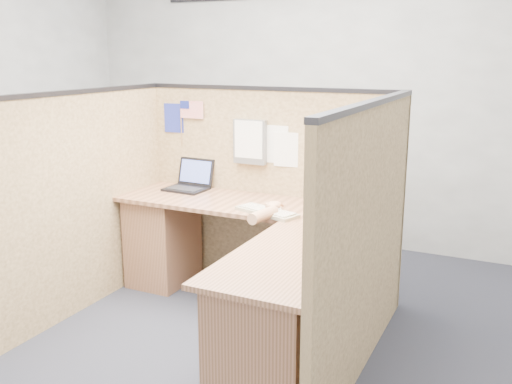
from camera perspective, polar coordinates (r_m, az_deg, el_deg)
The scene contains 13 objects.
floor at distance 3.76m, azimuth -5.43°, elevation -14.31°, with size 5.00×5.00×0.00m, color #21232F.
wall_back at distance 5.38m, azimuth 6.85°, elevation 9.75°, with size 5.00×5.00×0.00m, color gray.
cubicle_partitions at distance 3.83m, azimuth -2.39°, elevation -1.39°, with size 2.06×1.83×1.53m.
l_desk at distance 3.74m, azimuth -0.86°, elevation -7.78°, with size 1.95×1.75×0.73m.
laptop at distance 4.49m, azimuth -6.62°, elevation 1.03°, with size 0.32×0.31×0.23m.
keyboard at distance 3.77m, azimuth 1.09°, elevation -1.97°, with size 0.48×0.28×0.03m.
mouse at distance 3.81m, azimuth 1.82°, elevation -1.68°, with size 0.11×0.07×0.05m, color silver.
hand_forearm at distance 3.68m, azimuth 1.07°, elevation -2.00°, with size 0.11×0.40×0.08m.
blue_poster at distance 4.60m, azimuth -8.22°, elevation 7.33°, with size 0.17×0.00×0.23m, color navy.
american_flag at distance 4.51m, azimuth -6.71°, elevation 8.03°, with size 0.21×0.01×0.36m.
file_holder at distance 4.26m, azimuth -0.62°, elevation 5.06°, with size 0.26×0.05×0.33m.
paper_left at distance 4.20m, azimuth 1.85°, elevation 4.79°, with size 0.22×0.00×0.28m, color white.
paper_right at distance 4.17m, azimuth 3.11°, elevation 4.25°, with size 0.20×0.00×0.25m, color white.
Camera 1 is at (1.75, -2.83, 1.77)m, focal length 40.00 mm.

